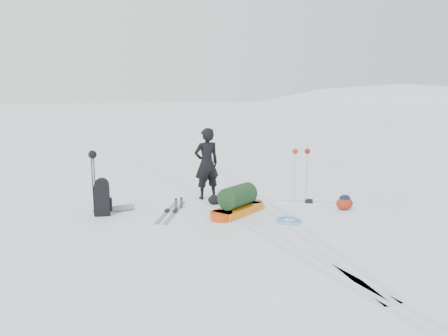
{
  "coord_description": "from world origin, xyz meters",
  "views": [
    {
      "loc": [
        -3.43,
        -8.85,
        2.62
      ],
      "look_at": [
        0.05,
        0.07,
        0.95
      ],
      "focal_mm": 35.0,
      "sensor_mm": 36.0,
      "label": 1
    }
  ],
  "objects_px": {
    "skier": "(207,164)",
    "ski_poles_black": "(93,163)",
    "pulk_sled": "(238,203)",
    "expedition_rucksack": "(105,198)"
  },
  "relations": [
    {
      "from": "pulk_sled",
      "to": "expedition_rucksack",
      "type": "xyz_separation_m",
      "value": [
        -2.7,
        0.96,
        0.13
      ]
    },
    {
      "from": "skier",
      "to": "pulk_sled",
      "type": "bearing_deg",
      "value": 91.96
    },
    {
      "from": "skier",
      "to": "ski_poles_black",
      "type": "bearing_deg",
      "value": 7.93
    },
    {
      "from": "pulk_sled",
      "to": "expedition_rucksack",
      "type": "relative_size",
      "value": 1.87
    },
    {
      "from": "skier",
      "to": "pulk_sled",
      "type": "xyz_separation_m",
      "value": [
        0.18,
        -1.54,
        -0.64
      ]
    },
    {
      "from": "skier",
      "to": "expedition_rucksack",
      "type": "height_order",
      "value": "skier"
    },
    {
      "from": "ski_poles_black",
      "to": "pulk_sled",
      "type": "bearing_deg",
      "value": -7.32
    },
    {
      "from": "skier",
      "to": "ski_poles_black",
      "type": "xyz_separation_m",
      "value": [
        -2.73,
        -0.62,
        0.28
      ]
    },
    {
      "from": "pulk_sled",
      "to": "ski_poles_black",
      "type": "xyz_separation_m",
      "value": [
        -2.92,
        0.92,
        0.92
      ]
    },
    {
      "from": "skier",
      "to": "pulk_sled",
      "type": "relative_size",
      "value": 1.07
    }
  ]
}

